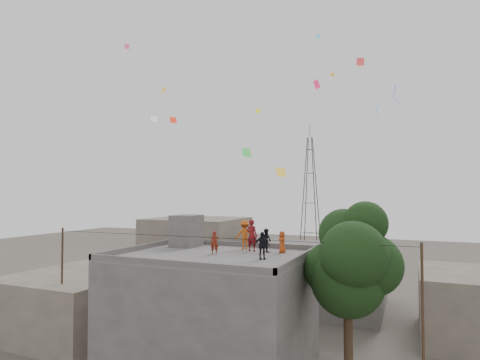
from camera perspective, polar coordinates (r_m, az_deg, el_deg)
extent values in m
cube|color=#4F4C49|center=(23.14, -3.97, -18.20)|extent=(10.00, 8.00, 6.00)
cube|color=#5D5A58|center=(22.48, -3.95, -10.71)|extent=(10.00, 8.00, 0.10)
cube|color=#4F4C49|center=(25.98, 0.06, -9.09)|extent=(10.00, 0.15, 0.30)
cube|color=#4F4C49|center=(19.09, -9.46, -11.65)|extent=(10.00, 0.15, 0.30)
cube|color=#4F4C49|center=(20.70, 8.49, -10.89)|extent=(0.15, 8.00, 0.30)
cube|color=#4F4C49|center=(25.07, -14.15, -9.29)|extent=(0.15, 8.00, 0.30)
cube|color=#4F4C49|center=(26.16, -7.61, -7.15)|extent=(1.60, 1.80, 2.00)
cube|color=#5E564A|center=(31.26, -21.10, -15.67)|extent=(8.00, 10.00, 4.00)
cube|color=#4F4C49|center=(35.43, 9.76, -13.30)|extent=(12.00, 9.00, 5.00)
cube|color=#5E564A|center=(41.49, -6.17, -10.25)|extent=(9.00, 8.00, 7.00)
cube|color=#5E564A|center=(30.88, 30.89, -15.31)|extent=(7.00, 8.00, 4.40)
cylinder|color=black|center=(21.80, 15.16, -21.94)|extent=(0.44, 0.44, 4.00)
cylinder|color=black|center=(21.38, 15.58, -17.83)|extent=(0.64, 0.91, 2.14)
sphere|color=black|center=(20.92, 15.08, -13.68)|extent=(3.60, 3.60, 3.60)
sphere|color=black|center=(20.94, 18.22, -11.41)|extent=(3.00, 3.00, 3.00)
sphere|color=black|center=(21.47, 12.83, -12.30)|extent=(2.80, 2.80, 2.80)
sphere|color=black|center=(19.84, 15.87, -10.21)|extent=(3.20, 3.20, 3.20)
sphere|color=black|center=(21.51, 14.57, -7.42)|extent=(2.60, 2.60, 2.60)
sphere|color=black|center=(21.03, 17.41, -5.88)|extent=(2.20, 2.20, 2.20)
cylinder|color=black|center=(27.45, -24.02, -13.94)|extent=(0.12, 0.12, 7.40)
cylinder|color=black|center=(19.63, 24.58, -18.88)|extent=(0.12, 0.12, 7.40)
cylinder|color=black|center=(21.01, -4.30, -8.16)|extent=(20.00, 0.52, 0.02)
cylinder|color=black|center=(60.80, 8.99, -2.41)|extent=(1.27, 1.27, 18.01)
cylinder|color=black|center=(60.40, 10.56, -2.40)|extent=(1.27, 1.27, 18.01)
cylinder|color=black|center=(62.06, 10.90, -2.39)|extent=(1.27, 1.27, 18.01)
cylinder|color=black|center=(62.45, 9.38, -2.39)|extent=(1.27, 1.27, 18.01)
cube|color=black|center=(61.70, 9.99, -7.42)|extent=(2.36, 0.08, 0.08)
cube|color=black|center=(61.70, 9.99, -7.42)|extent=(0.08, 2.36, 0.08)
cube|color=black|center=(61.44, 9.96, -3.24)|extent=(1.81, 0.08, 0.08)
cube|color=black|center=(61.44, 9.96, -3.24)|extent=(0.08, 1.81, 0.08)
cube|color=black|center=(61.50, 9.94, 0.96)|extent=(1.26, 0.08, 0.08)
cube|color=black|center=(61.50, 9.94, 0.96)|extent=(0.08, 1.26, 0.08)
cube|color=black|center=(61.79, 9.92, 4.29)|extent=(0.82, 0.08, 0.08)
cube|color=black|center=(61.79, 9.92, 4.29)|extent=(0.08, 0.82, 0.08)
cylinder|color=black|center=(62.16, 9.90, 6.86)|extent=(0.08, 0.08, 2.00)
imported|color=maroon|center=(23.74, 1.71, -7.88)|extent=(0.73, 0.54, 1.85)
imported|color=#BF4515|center=(23.25, 6.03, -8.76)|extent=(0.71, 0.71, 1.24)
imported|color=black|center=(23.45, 3.75, -8.56)|extent=(0.83, 0.78, 1.36)
imported|color=black|center=(20.88, 3.13, -9.29)|extent=(0.88, 0.74, 1.41)
imported|color=#C45516|center=(24.60, 0.67, -7.78)|extent=(1.30, 1.05, 1.76)
imported|color=maroon|center=(22.62, -3.63, -8.90)|extent=(0.56, 0.50, 1.28)
plane|color=#FC301A|center=(32.44, -9.48, 8.41)|extent=(0.48, 0.53, 0.51)
plane|color=#E92457|center=(27.23, 10.85, 13.22)|extent=(0.55, 0.54, 0.51)
plane|color=#FDFF27|center=(36.55, 2.56, 9.81)|extent=(0.43, 0.26, 0.35)
plane|color=blue|center=(25.11, 18.94, 9.48)|extent=(0.17, 0.51, 0.48)
plane|color=white|center=(33.82, -12.11, 8.50)|extent=(0.49, 0.41, 0.47)
plane|color=orange|center=(38.63, 13.01, 14.41)|extent=(0.32, 0.30, 0.31)
plane|color=green|center=(23.18, 0.95, 3.93)|extent=(0.50, 0.56, 0.52)
plane|color=red|center=(28.13, 16.75, 15.82)|extent=(0.49, 0.28, 0.48)
plane|color=yellow|center=(30.05, -10.80, 12.47)|extent=(0.31, 0.47, 0.38)
plane|color=#4AB9E0|center=(37.16, 11.02, 19.41)|extent=(0.36, 0.20, 0.33)
plane|color=#E34787|center=(30.41, -15.78, 17.84)|extent=(0.27, 0.39, 0.32)
plane|color=gold|center=(20.46, 5.84, 1.13)|extent=(0.52, 0.51, 0.47)
plane|color=#2B29ED|center=(22.23, 21.16, 11.88)|extent=(0.13, 0.55, 0.54)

